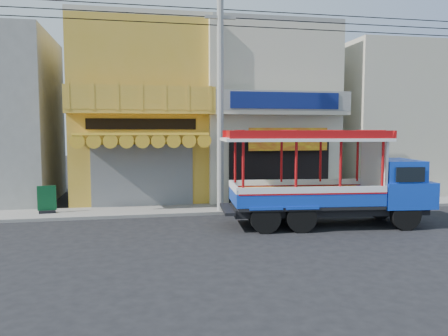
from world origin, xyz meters
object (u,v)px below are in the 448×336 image
object	(u,v)px
utility_pole	(224,85)
potted_plant_a	(259,193)
green_sign	(47,202)
potted_plant_c	(346,190)
songthaew_truck	(341,180)

from	to	relation	value
utility_pole	potted_plant_a	bearing A→B (deg)	22.48
green_sign	potted_plant_c	distance (m)	12.49
potted_plant_a	potted_plant_c	world-z (taller)	potted_plant_a
potted_plant_a	songthaew_truck	bearing A→B (deg)	-124.18
utility_pole	potted_plant_a	world-z (taller)	utility_pole
utility_pole	green_sign	xyz separation A→B (m)	(-6.79, 0.74, -4.47)
songthaew_truck	potted_plant_a	size ratio (longest dim) A/B	6.52
utility_pole	songthaew_truck	world-z (taller)	utility_pole
songthaew_truck	potted_plant_c	bearing A→B (deg)	60.95
utility_pole	songthaew_truck	distance (m)	5.75
songthaew_truck	green_sign	bearing A→B (deg)	160.52
green_sign	songthaew_truck	bearing A→B (deg)	-19.48
utility_pole	potted_plant_c	world-z (taller)	utility_pole
green_sign	utility_pole	bearing A→B (deg)	-6.22
utility_pole	potted_plant_c	bearing A→B (deg)	9.42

